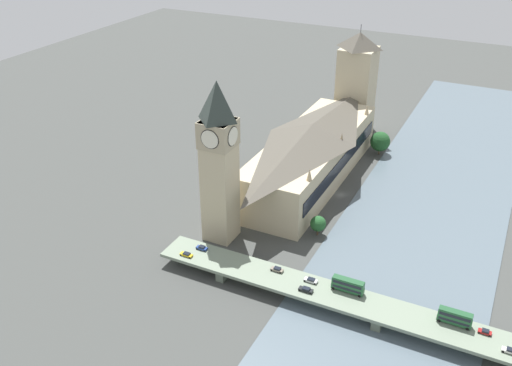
% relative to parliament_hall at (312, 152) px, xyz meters
% --- Properties ---
extents(ground_plane, '(600.00, 600.00, 0.00)m').
position_rel_parliament_hall_xyz_m(ground_plane, '(-17.63, 8.00, -13.75)').
color(ground_plane, '#424442').
extents(river_water, '(62.92, 360.00, 0.30)m').
position_rel_parliament_hall_xyz_m(river_water, '(-55.09, 8.00, -13.60)').
color(river_water, slate).
rests_on(river_water, ground_plane).
extents(parliament_hall, '(29.72, 100.77, 27.69)m').
position_rel_parliament_hall_xyz_m(parliament_hall, '(0.00, 0.00, 0.00)').
color(parliament_hall, '#C1B28E').
rests_on(parliament_hall, ground_plane).
extents(clock_tower, '(12.23, 12.23, 63.35)m').
position_rel_parliament_hall_xyz_m(clock_tower, '(13.64, 59.90, 20.16)').
color(clock_tower, '#C1B28E').
rests_on(clock_tower, ground_plane).
extents(victoria_tower, '(17.79, 17.79, 58.26)m').
position_rel_parliament_hall_xyz_m(victoria_tower, '(0.05, -63.28, 13.39)').
color(victoria_tower, '#C1B28E').
rests_on(victoria_tower, ground_plane).
extents(road_bridge, '(157.85, 13.08, 5.25)m').
position_rel_parliament_hall_xyz_m(road_bridge, '(-55.09, 79.96, -9.47)').
color(road_bridge, '#5D6A59').
rests_on(road_bridge, ground_plane).
extents(double_decker_bus_lead, '(10.66, 2.64, 4.73)m').
position_rel_parliament_hall_xyz_m(double_decker_bus_lead, '(-42.94, 76.70, -5.89)').
color(double_decker_bus_lead, '#235B33').
rests_on(double_decker_bus_lead, road_bridge).
extents(double_decker_bus_mid, '(10.11, 2.54, 4.78)m').
position_rel_parliament_hall_xyz_m(double_decker_bus_mid, '(-76.58, 77.10, -5.87)').
color(double_decker_bus_mid, '#235B33').
rests_on(double_decker_bus_mid, road_bridge).
extents(car_northbound_lead, '(3.85, 1.79, 1.31)m').
position_rel_parliament_hall_xyz_m(car_northbound_lead, '(-85.52, 77.31, -7.85)').
color(car_northbound_lead, maroon).
rests_on(car_northbound_lead, road_bridge).
extents(car_northbound_mid, '(4.39, 1.82, 1.44)m').
position_rel_parliament_hall_xyz_m(car_northbound_mid, '(-17.92, 77.06, -7.78)').
color(car_northbound_mid, slate).
rests_on(car_northbound_mid, road_bridge).
extents(car_northbound_tail, '(4.58, 1.93, 1.33)m').
position_rel_parliament_hall_xyz_m(car_northbound_tail, '(-30.43, 77.42, -7.82)').
color(car_northbound_tail, silver).
rests_on(car_northbound_tail, road_bridge).
extents(car_southbound_lead, '(4.65, 1.82, 1.43)m').
position_rel_parliament_hall_xyz_m(car_southbound_lead, '(-92.96, 82.27, -7.78)').
color(car_southbound_lead, silver).
rests_on(car_southbound_lead, road_bridge).
extents(car_southbound_mid, '(4.09, 1.80, 1.47)m').
position_rel_parliament_hall_xyz_m(car_southbound_mid, '(11.78, 77.49, -7.77)').
color(car_southbound_mid, navy).
rests_on(car_southbound_mid, road_bridge).
extents(car_southbound_tail, '(4.64, 1.85, 1.26)m').
position_rel_parliament_hall_xyz_m(car_southbound_tail, '(14.66, 83.30, -7.86)').
color(car_southbound_tail, gold).
rests_on(car_southbound_tail, road_bridge).
extents(car_southbound_extra, '(4.74, 1.89, 1.39)m').
position_rel_parliament_hall_xyz_m(car_southbound_extra, '(-30.78, 82.69, -7.79)').
color(car_southbound_extra, black).
rests_on(car_southbound_extra, road_bridge).
extents(tree_embankment_near, '(6.25, 6.25, 8.22)m').
position_rel_parliament_hall_xyz_m(tree_embankment_near, '(-19.73, 42.33, -8.67)').
color(tree_embankment_near, brown).
rests_on(tree_embankment_near, ground_plane).
extents(tree_embankment_mid, '(9.96, 9.96, 11.93)m').
position_rel_parliament_hall_xyz_m(tree_embankment_mid, '(-21.31, -40.55, -6.81)').
color(tree_embankment_mid, brown).
rests_on(tree_embankment_mid, ground_plane).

